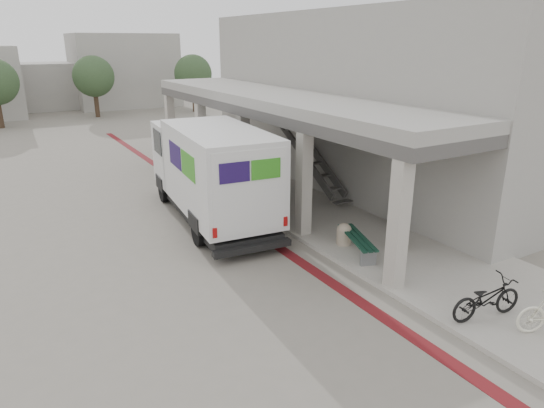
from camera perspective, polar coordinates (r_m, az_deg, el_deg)
ground at (r=14.00m, az=-2.39°, el=-6.19°), size 120.00×120.00×0.00m
bike_lane_stripe at (r=16.05m, az=-2.64°, el=-2.82°), size 0.35×40.00×0.01m
sidewalk at (r=16.09m, az=10.26°, el=-2.85°), size 4.40×28.00×0.12m
transit_building at (r=20.42m, az=8.64°, el=11.49°), size 7.60×17.00×7.00m
distant_backdrop at (r=47.31m, az=-27.50°, el=12.79°), size 28.00×10.00×6.50m
tree_mid at (r=42.07m, az=-20.26°, el=13.89°), size 3.20×3.20×4.80m
tree_right at (r=43.35m, az=-9.27°, el=14.87°), size 3.20×3.20×4.80m
fedex_truck at (r=16.49m, az=-7.28°, el=4.01°), size 3.13×7.90×3.28m
bench at (r=14.04m, az=9.97°, el=-4.32°), size 1.10×2.10×0.48m
bollard_near at (r=14.48m, az=14.55°, el=-4.05°), size 0.42×0.42×0.64m
bollard_far at (r=14.55m, az=8.47°, el=-3.47°), size 0.44×0.44×0.66m
utility_cabinet at (r=16.03m, az=14.94°, el=-1.37°), size 0.49×0.60×0.89m
bicycle_black at (r=11.66m, az=23.93°, el=-10.11°), size 1.85×0.92×0.93m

